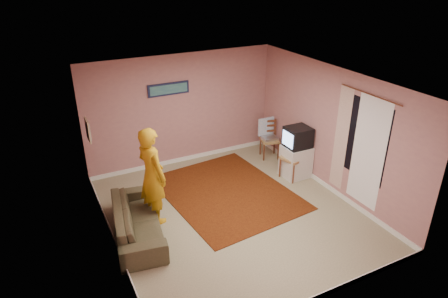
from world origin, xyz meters
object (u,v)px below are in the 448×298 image
tv_cabinet (296,161)px  chair_a (270,136)px  person (152,176)px  chair_b (293,153)px  sofa (137,220)px  crt_tv (298,137)px

tv_cabinet → chair_a: (-0.00, 1.07, 0.20)m
tv_cabinet → person: (-3.33, -0.17, 0.56)m
tv_cabinet → person: 3.38m
tv_cabinet → chair_b: bearing=-165.3°
person → chair_b: bearing=-104.9°
sofa → chair_a: bearing=-58.1°
person → sofa: bearing=109.2°
chair_a → person: person is taller
sofa → person: bearing=-44.1°
chair_a → person: bearing=-142.4°
tv_cabinet → sofa: 3.78m
crt_tv → chair_a: size_ratio=1.03×
crt_tv → sofa: (-3.74, -0.49, -0.66)m
sofa → tv_cabinet: bearing=-73.3°
tv_cabinet → chair_b: 0.27m
tv_cabinet → sofa: tv_cabinet is taller
chair_a → chair_b: bearing=-78.6°
crt_tv → chair_b: crt_tv is taller
crt_tv → chair_b: size_ratio=0.98×
crt_tv → chair_a: 1.14m
crt_tv → chair_b: (-0.11, -0.03, -0.34)m
sofa → person: (0.42, 0.31, 0.64)m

